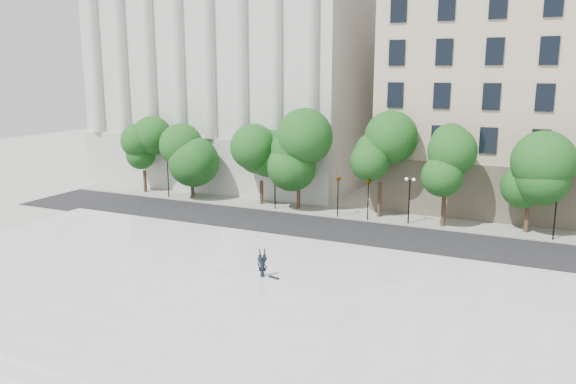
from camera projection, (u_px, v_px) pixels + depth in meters
name	position (u px, v px, depth m)	size (l,w,h in m)	color
ground	(194.00, 313.00, 30.07)	(160.00, 160.00, 0.00)	#B0AEA6
plaza	(223.00, 290.00, 32.69)	(44.00, 22.00, 0.45)	silver
street	(318.00, 229.00, 46.06)	(60.00, 8.00, 0.02)	black
far_sidewalk	(342.00, 213.00, 51.38)	(60.00, 4.00, 0.12)	#9B998F
building_west	(252.00, 70.00, 68.60)	(31.50, 27.65, 25.60)	#BCBCB7
traffic_light_west	(338.00, 177.00, 49.05)	(0.65, 1.75, 4.19)	black
traffic_light_east	(369.00, 178.00, 47.91)	(0.52, 1.95, 4.28)	black
person_lying	(263.00, 273.00, 34.16)	(0.63, 0.41, 1.73)	black
skateboard	(274.00, 277.00, 33.95)	(0.73, 0.19, 0.08)	black
street_trees	(332.00, 158.00, 50.47)	(47.76, 5.05, 8.01)	#382619
lamp_posts	(337.00, 185.00, 49.57)	(36.73, 0.28, 4.45)	black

